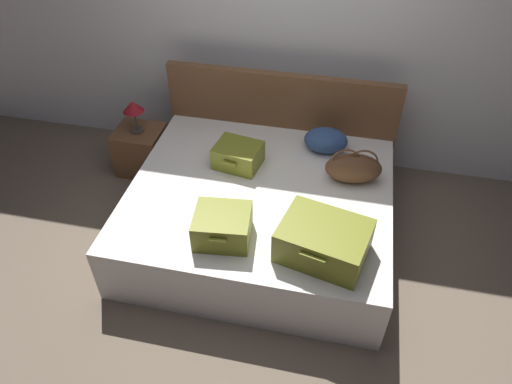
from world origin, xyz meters
TOP-DOWN VIEW (x-y plane):
  - ground_plane at (0.00, 0.00)m, footprint 12.00×12.00m
  - back_wall at (0.00, 1.65)m, footprint 8.00×0.10m
  - bed at (0.00, 0.40)m, footprint 2.05×1.79m
  - headboard at (0.00, 1.34)m, footprint 2.09×0.08m
  - hard_case_large at (0.55, -0.14)m, footprint 0.66×0.55m
  - hard_case_medium at (-0.15, -0.14)m, footprint 0.42×0.39m
  - hard_case_small at (-0.24, 0.69)m, footprint 0.41×0.36m
  - duffel_bag at (0.70, 0.68)m, footprint 0.47×0.29m
  - pillow_near_headboard at (0.44, 1.05)m, footprint 0.39×0.31m
  - nightstand at (-1.30, 1.05)m, footprint 0.44×0.40m
  - table_lamp at (-1.30, 1.05)m, footprint 0.19×0.19m

SIDE VIEW (x-z plane):
  - ground_plane at x=0.00m, z-range 0.00..0.00m
  - nightstand at x=-1.30m, z-range 0.00..0.44m
  - bed at x=0.00m, z-range 0.00..0.50m
  - headboard at x=0.00m, z-range 0.00..1.02m
  - hard_case_small at x=-0.24m, z-range 0.50..0.69m
  - pillow_near_headboard at x=0.44m, z-range 0.50..0.69m
  - hard_case_medium at x=-0.15m, z-range 0.50..0.72m
  - duffel_bag at x=0.70m, z-range 0.47..0.78m
  - hard_case_large at x=0.55m, z-range 0.50..0.75m
  - table_lamp at x=-1.30m, z-range 0.53..0.85m
  - back_wall at x=0.00m, z-range 0.00..2.60m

